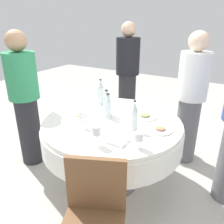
{
  "coord_description": "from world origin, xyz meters",
  "views": [
    {
      "loc": [
        1.06,
        -1.76,
        1.68
      ],
      "look_at": [
        0.0,
        0.0,
        0.83
      ],
      "focal_mm": 36.68,
      "sensor_mm": 36.0,
      "label": 1
    }
  ],
  "objects_px": {
    "person_left": "(25,99)",
    "person_east": "(127,77)",
    "plate_right": "(82,116)",
    "plate_rear": "(145,116)",
    "bottle_clear_mid": "(107,103)",
    "wine_glass_front": "(97,131)",
    "bottle_clear_left": "(101,93)",
    "plate_outer": "(160,130)",
    "dining_table": "(112,134)",
    "wine_glass_mid": "(139,137)",
    "person_mid": "(191,98)",
    "chair_front": "(94,213)",
    "bottle_clear_east": "(108,107)",
    "bottle_clear_west": "(134,117)",
    "wine_glass_north": "(83,116)"
  },
  "relations": [
    {
      "from": "dining_table",
      "to": "wine_glass_mid",
      "type": "height_order",
      "value": "wine_glass_mid"
    },
    {
      "from": "bottle_clear_west",
      "to": "person_east",
      "type": "height_order",
      "value": "person_east"
    },
    {
      "from": "person_east",
      "to": "person_left",
      "type": "bearing_deg",
      "value": -134.45
    },
    {
      "from": "wine_glass_north",
      "to": "person_mid",
      "type": "bearing_deg",
      "value": 57.92
    },
    {
      "from": "wine_glass_mid",
      "to": "wine_glass_front",
      "type": "xyz_separation_m",
      "value": [
        -0.3,
        -0.13,
        0.03
      ]
    },
    {
      "from": "bottle_clear_left",
      "to": "person_left",
      "type": "height_order",
      "value": "person_left"
    },
    {
      "from": "plate_outer",
      "to": "plate_right",
      "type": "distance_m",
      "value": 0.8
    },
    {
      "from": "bottle_clear_mid",
      "to": "bottle_clear_west",
      "type": "bearing_deg",
      "value": -24.74
    },
    {
      "from": "bottle_clear_east",
      "to": "plate_right",
      "type": "bearing_deg",
      "value": -151.69
    },
    {
      "from": "bottle_clear_left",
      "to": "person_left",
      "type": "distance_m",
      "value": 0.87
    },
    {
      "from": "wine_glass_mid",
      "to": "chair_front",
      "type": "relative_size",
      "value": 0.15
    },
    {
      "from": "bottle_clear_left",
      "to": "plate_rear",
      "type": "height_order",
      "value": "bottle_clear_left"
    },
    {
      "from": "bottle_clear_left",
      "to": "bottle_clear_mid",
      "type": "bearing_deg",
      "value": -44.26
    },
    {
      "from": "dining_table",
      "to": "bottle_clear_left",
      "type": "distance_m",
      "value": 0.56
    },
    {
      "from": "bottle_clear_left",
      "to": "dining_table",
      "type": "bearing_deg",
      "value": -43.07
    },
    {
      "from": "wine_glass_front",
      "to": "person_left",
      "type": "height_order",
      "value": "person_left"
    },
    {
      "from": "bottle_clear_left",
      "to": "bottle_clear_mid",
      "type": "xyz_separation_m",
      "value": [
        0.21,
        -0.21,
        -0.02
      ]
    },
    {
      "from": "person_left",
      "to": "person_mid",
      "type": "distance_m",
      "value": 1.91
    },
    {
      "from": "bottle_clear_mid",
      "to": "person_east",
      "type": "distance_m",
      "value": 1.14
    },
    {
      "from": "bottle_clear_west",
      "to": "bottle_clear_mid",
      "type": "bearing_deg",
      "value": 155.26
    },
    {
      "from": "wine_glass_front",
      "to": "person_east",
      "type": "distance_m",
      "value": 1.78
    },
    {
      "from": "bottle_clear_east",
      "to": "chair_front",
      "type": "relative_size",
      "value": 0.3
    },
    {
      "from": "plate_right",
      "to": "plate_rear",
      "type": "bearing_deg",
      "value": 30.24
    },
    {
      "from": "bottle_clear_mid",
      "to": "person_east",
      "type": "bearing_deg",
      "value": 106.74
    },
    {
      "from": "bottle_clear_west",
      "to": "bottle_clear_mid",
      "type": "height_order",
      "value": "bottle_clear_west"
    },
    {
      "from": "bottle_clear_left",
      "to": "person_east",
      "type": "height_order",
      "value": "person_east"
    },
    {
      "from": "bottle_clear_west",
      "to": "chair_front",
      "type": "relative_size",
      "value": 0.32
    },
    {
      "from": "bottle_clear_left",
      "to": "plate_outer",
      "type": "xyz_separation_m",
      "value": [
        0.84,
        -0.3,
        -0.13
      ]
    },
    {
      "from": "wine_glass_north",
      "to": "person_east",
      "type": "bearing_deg",
      "value": 101.96
    },
    {
      "from": "bottle_clear_east",
      "to": "wine_glass_front",
      "type": "xyz_separation_m",
      "value": [
        0.21,
        -0.5,
        0.0
      ]
    },
    {
      "from": "bottle_clear_mid",
      "to": "person_east",
      "type": "relative_size",
      "value": 0.16
    },
    {
      "from": "person_left",
      "to": "chair_front",
      "type": "xyz_separation_m",
      "value": [
        1.46,
        -0.71,
        -0.31
      ]
    },
    {
      "from": "wine_glass_mid",
      "to": "wine_glass_north",
      "type": "xyz_separation_m",
      "value": [
        -0.6,
        0.07,
        0.02
      ]
    },
    {
      "from": "person_left",
      "to": "dining_table",
      "type": "bearing_deg",
      "value": -90.0
    },
    {
      "from": "person_left",
      "to": "person_east",
      "type": "height_order",
      "value": "person_east"
    },
    {
      "from": "person_left",
      "to": "chair_front",
      "type": "height_order",
      "value": "person_left"
    },
    {
      "from": "bottle_clear_mid",
      "to": "wine_glass_front",
      "type": "bearing_deg",
      "value": -64.41
    },
    {
      "from": "wine_glass_mid",
      "to": "plate_rear",
      "type": "bearing_deg",
      "value": 109.08
    },
    {
      "from": "bottle_clear_left",
      "to": "wine_glass_front",
      "type": "height_order",
      "value": "bottle_clear_left"
    },
    {
      "from": "person_mid",
      "to": "person_left",
      "type": "bearing_deg",
      "value": -115.33
    },
    {
      "from": "bottle_clear_left",
      "to": "bottle_clear_east",
      "type": "bearing_deg",
      "value": -45.35
    },
    {
      "from": "bottle_clear_west",
      "to": "person_east",
      "type": "distance_m",
      "value": 1.49
    },
    {
      "from": "bottle_clear_left",
      "to": "person_east",
      "type": "distance_m",
      "value": 0.9
    },
    {
      "from": "dining_table",
      "to": "person_left",
      "type": "bearing_deg",
      "value": -171.41
    },
    {
      "from": "chair_front",
      "to": "bottle_clear_east",
      "type": "bearing_deg",
      "value": -87.38
    },
    {
      "from": "wine_glass_mid",
      "to": "plate_outer",
      "type": "height_order",
      "value": "wine_glass_mid"
    },
    {
      "from": "dining_table",
      "to": "bottle_clear_east",
      "type": "xyz_separation_m",
      "value": [
        -0.07,
        0.05,
        0.27
      ]
    },
    {
      "from": "dining_table",
      "to": "wine_glass_north",
      "type": "bearing_deg",
      "value": -122.01
    },
    {
      "from": "plate_right",
      "to": "chair_front",
      "type": "relative_size",
      "value": 0.3
    },
    {
      "from": "wine_glass_front",
      "to": "chair_front",
      "type": "relative_size",
      "value": 0.19
    }
  ]
}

